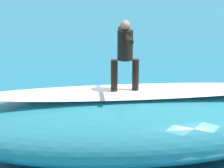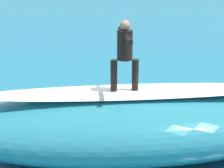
# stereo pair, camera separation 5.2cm
# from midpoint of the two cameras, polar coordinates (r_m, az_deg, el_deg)

# --- Properties ---
(ground_plane) EXTENTS (120.00, 120.00, 0.00)m
(ground_plane) POSITION_cam_midpoint_polar(r_m,az_deg,el_deg) (11.62, 1.49, -5.46)
(ground_plane) COLOR teal
(wave_crest) EXTENTS (8.18, 3.20, 1.48)m
(wave_crest) POSITION_cam_midpoint_polar(r_m,az_deg,el_deg) (9.81, 2.40, -5.35)
(wave_crest) COLOR teal
(wave_crest) RESTS_ON ground_plane
(wave_foam_lip) EXTENTS (6.92, 1.20, 0.08)m
(wave_foam_lip) POSITION_cam_midpoint_polar(r_m,az_deg,el_deg) (9.53, 2.46, -1.03)
(wave_foam_lip) COLOR white
(wave_foam_lip) RESTS_ON wave_crest
(surfboard_riding) EXTENTS (2.11, 0.48, 0.08)m
(surfboard_riding) POSITION_cam_midpoint_polar(r_m,az_deg,el_deg) (9.51, 1.52, -1.07)
(surfboard_riding) COLOR #E0563D
(surfboard_riding) RESTS_ON wave_crest
(surfer_riding) EXTENTS (0.62, 1.46, 1.55)m
(surfer_riding) POSITION_cam_midpoint_polar(r_m,az_deg,el_deg) (9.25, 1.57, 4.42)
(surfer_riding) COLOR black
(surfer_riding) RESTS_ON surfboard_riding
(surfboard_paddling) EXTENTS (1.42, 2.43, 0.09)m
(surfboard_paddling) POSITION_cam_midpoint_polar(r_m,az_deg,el_deg) (12.93, -1.35, -2.75)
(surfboard_paddling) COLOR #EAE5C6
(surfboard_paddling) RESTS_ON ground_plane
(surfer_paddling) EXTENTS (0.86, 1.69, 0.32)m
(surfer_paddling) POSITION_cam_midpoint_polar(r_m,az_deg,el_deg) (12.76, -1.08, -2.17)
(surfer_paddling) COLOR black
(surfer_paddling) RESTS_ON surfboard_paddling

